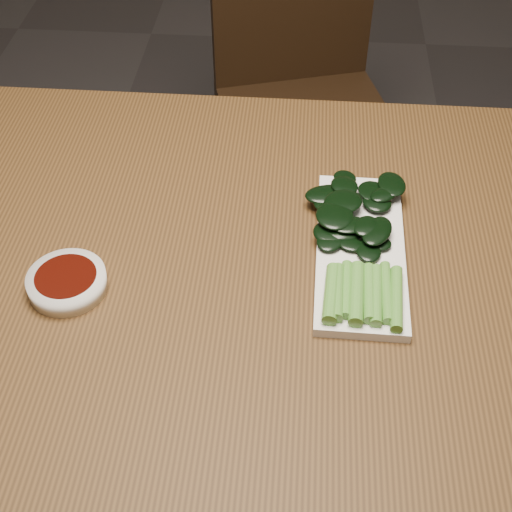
{
  "coord_description": "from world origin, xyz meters",
  "views": [
    {
      "loc": [
        0.08,
        -0.65,
        1.43
      ],
      "look_at": [
        0.03,
        0.01,
        0.76
      ],
      "focal_mm": 50.0,
      "sensor_mm": 36.0,
      "label": 1
    }
  ],
  "objects_px": {
    "table": "(235,300)",
    "gai_lan": "(354,239)",
    "serving_plate": "(360,251)",
    "chair_far": "(302,87)",
    "sauce_bowl": "(67,282)"
  },
  "relations": [
    {
      "from": "table",
      "to": "chair_far",
      "type": "relative_size",
      "value": 1.57
    },
    {
      "from": "chair_far",
      "to": "serving_plate",
      "type": "distance_m",
      "value": 0.88
    },
    {
      "from": "gai_lan",
      "to": "table",
      "type": "bearing_deg",
      "value": -166.94
    },
    {
      "from": "table",
      "to": "gai_lan",
      "type": "relative_size",
      "value": 4.68
    },
    {
      "from": "chair_far",
      "to": "sauce_bowl",
      "type": "xyz_separation_m",
      "value": [
        -0.28,
        -0.92,
        0.28
      ]
    },
    {
      "from": "sauce_bowl",
      "to": "gai_lan",
      "type": "height_order",
      "value": "gai_lan"
    },
    {
      "from": "sauce_bowl",
      "to": "gai_lan",
      "type": "relative_size",
      "value": 0.33
    },
    {
      "from": "table",
      "to": "gai_lan",
      "type": "height_order",
      "value": "gai_lan"
    },
    {
      "from": "serving_plate",
      "to": "gai_lan",
      "type": "relative_size",
      "value": 0.98
    },
    {
      "from": "chair_far",
      "to": "table",
      "type": "bearing_deg",
      "value": -111.62
    },
    {
      "from": "gai_lan",
      "to": "serving_plate",
      "type": "bearing_deg",
      "value": -22.09
    },
    {
      "from": "table",
      "to": "gai_lan",
      "type": "xyz_separation_m",
      "value": [
        0.16,
        0.04,
        0.1
      ]
    },
    {
      "from": "sauce_bowl",
      "to": "serving_plate",
      "type": "bearing_deg",
      "value": 13.73
    },
    {
      "from": "serving_plate",
      "to": "chair_far",
      "type": "bearing_deg",
      "value": 96.29
    },
    {
      "from": "table",
      "to": "serving_plate",
      "type": "distance_m",
      "value": 0.19
    }
  ]
}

